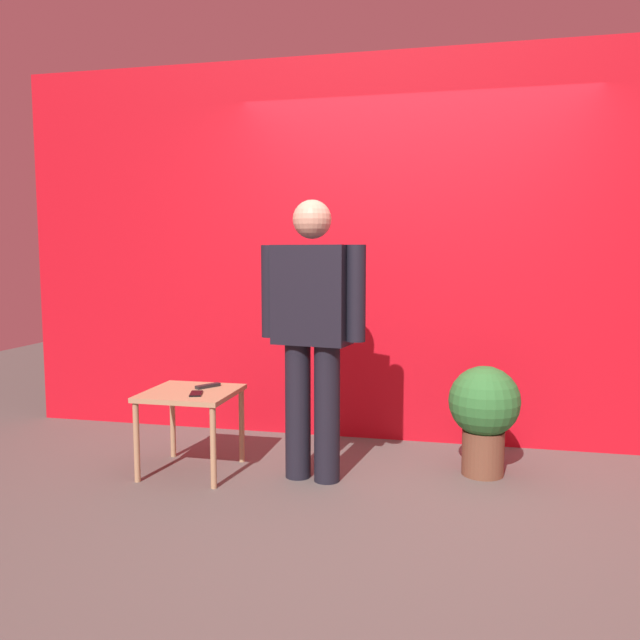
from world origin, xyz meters
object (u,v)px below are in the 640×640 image
side_table (191,402)px  tv_remote (208,386)px  standing_person (312,325)px  cell_phone (196,394)px  potted_plant (484,411)px

side_table → tv_remote: 0.16m
standing_person → tv_remote: bearing=173.9°
cell_phone → side_table: bearing=113.0°
tv_remote → side_table: bearing=-87.5°
side_table → standing_person: bearing=2.9°
side_table → tv_remote: bearing=59.4°
tv_remote → cell_phone: bearing=-54.5°
cell_phone → tv_remote: (-0.01, 0.21, 0.01)m
cell_phone → potted_plant: 1.78m
side_table → cell_phone: size_ratio=3.84×
tv_remote → potted_plant: 1.75m
side_table → tv_remote: tv_remote is taller
cell_phone → potted_plant: (1.72, 0.44, -0.12)m
standing_person → potted_plant: standing_person is taller
tv_remote → potted_plant: bearing=40.7°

